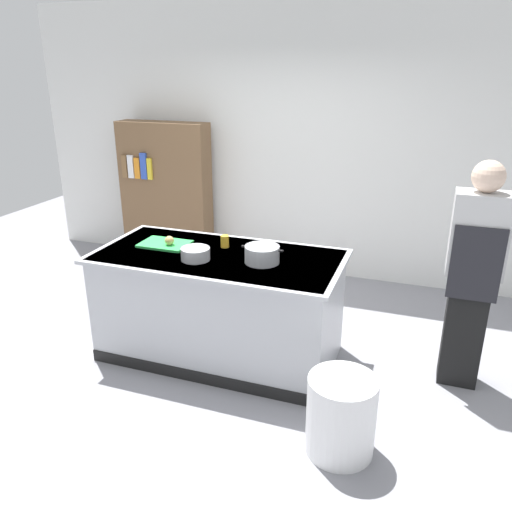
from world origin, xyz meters
The scene contains 11 objects.
ground_plane centered at (0.00, 0.00, 0.00)m, with size 10.00×10.00×0.00m, color gray.
back_wall centered at (0.00, 2.10, 1.50)m, with size 6.40×0.12×3.00m, color white.
counter_island centered at (0.00, 0.00, 0.47)m, with size 1.98×0.98×0.90m.
cutting_board centered at (-0.51, 0.06, 0.91)m, with size 0.40×0.28×0.02m, color green.
onion centered at (-0.45, 0.03, 0.96)m, with size 0.08×0.08×0.08m, color tan.
stock_pot centered at (0.38, -0.04, 0.97)m, with size 0.33×0.26×0.13m.
mixing_bowl centered at (-0.12, -0.15, 0.95)m, with size 0.23×0.23×0.10m, color #B7BABF.
juice_cup centered at (-0.02, 0.19, 0.95)m, with size 0.07×0.07×0.10m, color yellow.
trash_bin centered at (1.17, -0.81, 0.26)m, with size 0.43×0.43×0.53m, color white.
person_chef centered at (1.89, 0.25, 0.91)m, with size 0.38×0.25×1.72m.
bookshelf centered at (-1.47, 1.80, 0.85)m, with size 1.10×0.31×1.70m.
Camera 1 is at (1.54, -3.43, 2.31)m, focal length 35.46 mm.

